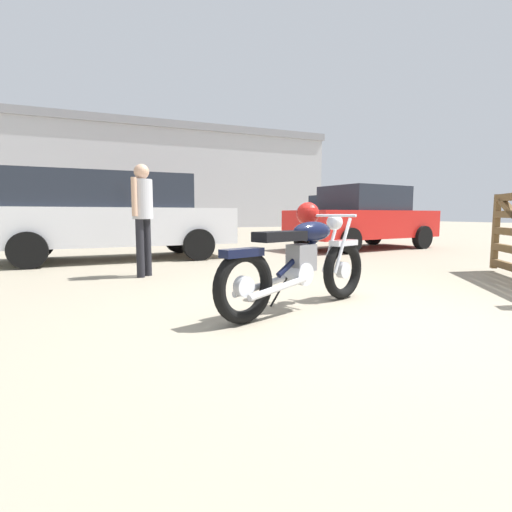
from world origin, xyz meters
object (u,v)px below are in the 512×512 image
object	(u,v)px
vintage_motorcycle	(302,259)
red_hatchback_near	(149,214)
silver_sedan_mid	(364,218)
bystander	(143,208)
dark_sedan_left	(340,217)
blue_hatchback_right	(109,214)

from	to	relation	value
vintage_motorcycle	red_hatchback_near	world-z (taller)	red_hatchback_near
vintage_motorcycle	silver_sedan_mid	bearing A→B (deg)	27.25
silver_sedan_mid	red_hatchback_near	world-z (taller)	red_hatchback_near
silver_sedan_mid	red_hatchback_near	xyz separation A→B (m)	(-4.50, 10.52, 0.10)
bystander	dark_sedan_left	size ratio (longest dim) A/B	0.38
blue_hatchback_right	red_hatchback_near	world-z (taller)	same
vintage_motorcycle	blue_hatchback_right	world-z (taller)	blue_hatchback_right
vintage_motorcycle	silver_sedan_mid	xyz separation A→B (m)	(4.76, 5.37, 0.34)
silver_sedan_mid	blue_hatchback_right	bearing A→B (deg)	172.17
silver_sedan_mid	vintage_motorcycle	bearing A→B (deg)	-141.41
bystander	dark_sedan_left	distance (m)	10.90
silver_sedan_mid	blue_hatchback_right	xyz separation A→B (m)	(-6.43, -0.23, 0.10)
vintage_motorcycle	blue_hatchback_right	size ratio (longest dim) A/B	0.41
bystander	silver_sedan_mid	bearing A→B (deg)	-114.91
blue_hatchback_right	vintage_motorcycle	bearing A→B (deg)	-74.91
dark_sedan_left	red_hatchback_near	bearing A→B (deg)	128.31
bystander	silver_sedan_mid	xyz separation A→B (m)	(6.01, 2.75, -0.18)
vintage_motorcycle	bystander	bearing A→B (deg)	94.35
silver_sedan_mid	dark_sedan_left	size ratio (longest dim) A/B	1.00
vintage_motorcycle	dark_sedan_left	xyz separation A→B (m)	(6.96, 9.78, 0.34)
bystander	red_hatchback_near	xyz separation A→B (m)	(1.51, 13.27, -0.08)
dark_sedan_left	red_hatchback_near	size ratio (longest dim) A/B	0.90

